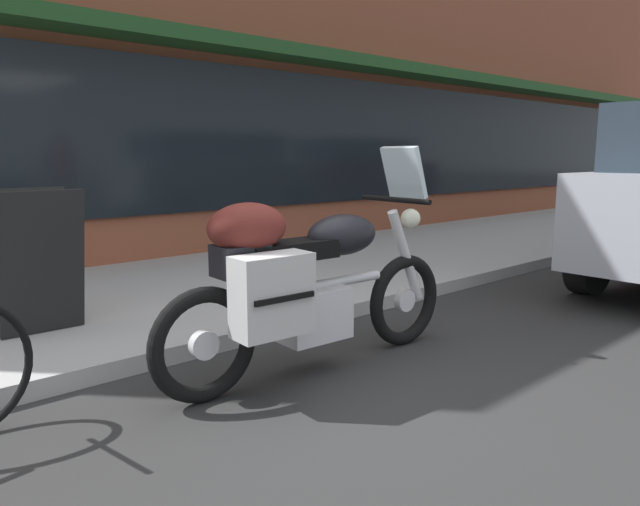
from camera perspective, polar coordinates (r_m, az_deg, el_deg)
The scene contains 5 objects.
ground_plane at distance 3.42m, azimuth 2.46°, elevation -13.63°, with size 80.00×80.00×0.00m, color #292929.
storefront_building at distance 11.17m, azimuth 11.75°, elevation 20.20°, with size 21.14×0.90×7.04m.
sidewalk_curb at distance 12.28m, azimuth 24.47°, elevation 2.71°, with size 30.00×3.10×0.12m.
touring_motorcycle at distance 3.52m, azimuth -1.53°, elevation -2.56°, with size 2.23×0.62×1.40m.
sandwich_board_sign at distance 4.47m, azimuth -25.82°, elevation -0.72°, with size 0.55×0.42×0.99m.
Camera 1 is at (-2.20, -2.24, 1.35)m, focal length 32.85 mm.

